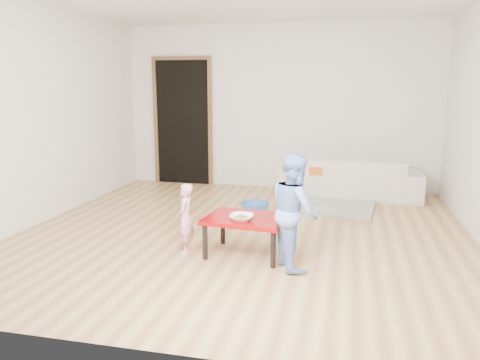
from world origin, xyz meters
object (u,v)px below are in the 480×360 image
(child_blue, at_px, (295,211))
(basin, at_px, (254,207))
(bowl, at_px, (242,217))
(child_pink, at_px, (185,218))
(red_table, at_px, (246,236))
(sofa, at_px, (350,177))

(child_blue, bearing_deg, basin, -3.17)
(bowl, xyz_separation_m, basin, (-0.22, 1.74, -0.36))
(bowl, relative_size, child_pink, 0.33)
(bowl, bearing_deg, red_table, 81.29)
(bowl, xyz_separation_m, child_pink, (-0.59, 0.07, -0.07))
(bowl, bearing_deg, sofa, 70.67)
(sofa, relative_size, basin, 5.38)
(sofa, height_order, basin, sofa)
(sofa, distance_m, basin, 1.68)
(child_blue, distance_m, basin, 2.00)
(sofa, height_order, child_blue, child_blue)
(red_table, height_order, child_pink, child_pink)
(bowl, bearing_deg, basin, 97.20)
(sofa, xyz_separation_m, child_blue, (-0.49, -2.92, 0.23))
(sofa, height_order, bowl, sofa)
(child_blue, bearing_deg, sofa, -34.78)
(sofa, relative_size, red_table, 2.64)
(child_blue, bearing_deg, red_table, 43.86)
(child_pink, bearing_deg, sofa, 142.99)
(child_pink, xyz_separation_m, child_blue, (1.10, -0.13, 0.18))
(red_table, height_order, bowl, bowl)
(sofa, distance_m, child_blue, 2.98)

